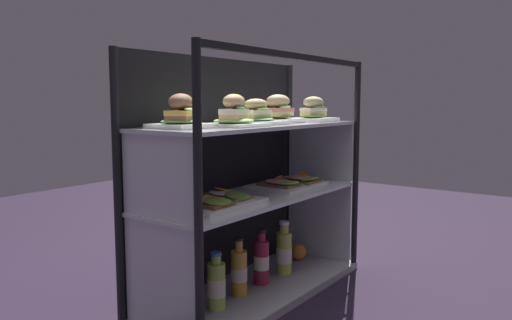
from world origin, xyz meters
TOP-DOWN VIEW (x-y plane):
  - ground_plane at (0.00, 0.00)m, footprint 6.00×6.00m
  - case_base_deck at (0.00, 0.00)m, footprint 1.12×0.40m
  - case_frame at (0.00, 0.13)m, footprint 1.12×0.40m
  - riser_lower_tier at (0.00, 0.00)m, footprint 1.07×0.35m
  - shelf_lower_glass at (0.00, 0.00)m, footprint 1.08×0.36m
  - riser_upper_tier at (0.00, 0.00)m, footprint 1.07×0.35m
  - shelf_upper_glass at (0.00, 0.00)m, footprint 1.08×0.36m
  - plated_roll_sandwich_near_left_corner at (-0.38, 0.04)m, footprint 0.18×0.18m
  - plated_roll_sandwich_near_right_corner at (-0.18, -0.03)m, footprint 0.20×0.20m
  - plated_roll_sandwich_mid_left at (-0.00, -0.00)m, footprint 0.20×0.20m
  - plated_roll_sandwich_mid_right at (0.19, 0.02)m, footprint 0.18×0.18m
  - plated_roll_sandwich_left_of_center at (0.39, -0.04)m, footprint 0.18×0.18m
  - open_sandwich_tray_far_left at (-0.26, -0.01)m, footprint 0.34×0.24m
  - open_sandwich_tray_near_left_corner at (0.26, 0.00)m, footprint 0.34×0.24m
  - juice_bottle_back_left at (-0.40, 0.00)m, footprint 0.06×0.06m
  - juice_bottle_front_second at (-0.26, -0.01)m, footprint 0.07×0.07m
  - juice_bottle_front_right_end at (-0.10, 0.01)m, footprint 0.07×0.07m
  - juice_bottle_tucked_behind at (0.05, 0.01)m, footprint 0.07×0.07m
  - juice_bottle_near_post at (0.21, -0.00)m, footprint 0.07×0.07m
  - orange_fruit_beside_bottles at (0.42, 0.05)m, footprint 0.08×0.08m

SIDE VIEW (x-z plane):
  - ground_plane at x=0.00m, z-range -0.02..0.00m
  - case_base_deck at x=0.00m, z-range 0.00..0.03m
  - orange_fruit_beside_bottles at x=0.42m, z-range 0.03..0.11m
  - juice_bottle_back_left at x=-0.40m, z-range 0.01..0.22m
  - juice_bottle_front_second at x=-0.26m, z-range 0.02..0.23m
  - juice_bottle_front_right_end at x=-0.10m, z-range 0.01..0.24m
  - juice_bottle_tucked_behind at x=0.05m, z-range 0.01..0.25m
  - juice_bottle_near_post at x=0.21m, z-range 0.01..0.25m
  - riser_lower_tier at x=0.00m, z-range 0.03..0.41m
  - shelf_lower_glass at x=0.00m, z-range 0.41..0.43m
  - open_sandwich_tray_near_left_corner at x=0.26m, z-range 0.41..0.47m
  - open_sandwich_tray_far_left at x=-0.26m, z-range 0.42..0.47m
  - case_frame at x=0.00m, z-range 0.03..1.02m
  - riser_upper_tier at x=0.00m, z-range 0.43..0.70m
  - shelf_upper_glass at x=0.00m, z-range 0.70..0.72m
  - plated_roll_sandwich_mid_left at x=0.00m, z-range 0.70..0.80m
  - plated_roll_sandwich_left_of_center at x=0.39m, z-range 0.70..0.81m
  - plated_roll_sandwich_near_right_corner at x=-0.18m, z-range 0.70..0.82m
  - plated_roll_sandwich_near_left_corner at x=-0.38m, z-range 0.70..0.82m
  - plated_roll_sandwich_mid_right at x=0.19m, z-range 0.70..0.83m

